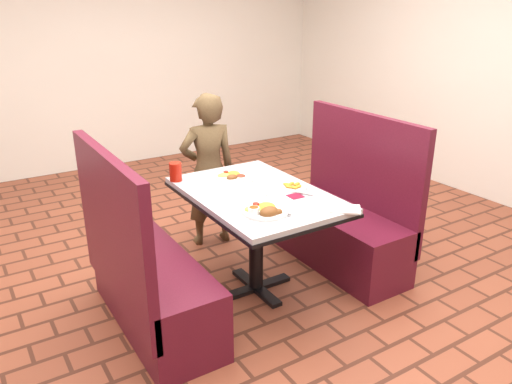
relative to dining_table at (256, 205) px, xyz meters
The scene contains 15 objects.
room 1.26m from the dining_table, ahead, with size 7.00×7.04×2.82m.
dining_table is the anchor object (origin of this frame).
booth_bench_left 0.86m from the dining_table, behind, with size 0.47×1.20×1.17m.
booth_bench_right 0.86m from the dining_table, ahead, with size 0.47×1.20×1.17m.
diner_person 0.88m from the dining_table, 84.50° to the left, with size 0.47×0.31×1.28m, color brown.
near_dinner_plate 0.38m from the dining_table, 113.60° to the right, with size 0.28×0.28×0.09m.
far_dinner_plate 0.36m from the dining_table, 88.56° to the left, with size 0.24×0.24×0.06m.
plantain_plate 0.28m from the dining_table, 16.35° to the right, with size 0.19×0.19×0.03m.
maroon_napkin 0.29m from the dining_table, 49.18° to the right, with size 0.09×0.09×0.00m, color maroon.
spoon_utensil 0.34m from the dining_table, 41.21° to the right, with size 0.01×0.12×0.00m, color silver.
red_tumbler 0.63m from the dining_table, 125.92° to the left, with size 0.09×0.09×0.13m, color #AD180B.
paper_napkin 0.63m from the dining_table, 61.51° to the right, with size 0.18×0.14×0.01m, color white.
knife_utensil 0.40m from the dining_table, 101.06° to the right, with size 0.01×0.18×0.00m, color #BCBCC1.
fork_utensil 0.37m from the dining_table, 107.61° to the right, with size 0.01×0.15×0.00m, color silver.
lettuce_shreds 0.12m from the dining_table, 56.31° to the left, with size 0.28×0.32×0.00m, color #7BAE45, non-canonical shape.
Camera 1 is at (-1.66, -2.64, 1.93)m, focal length 35.00 mm.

